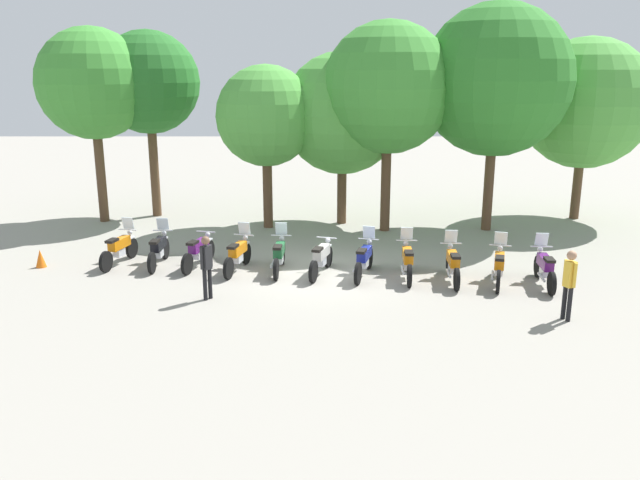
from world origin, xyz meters
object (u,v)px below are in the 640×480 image
Objects in this scene: person_0 at (568,279)px; person_1 at (205,263)px; motorcycle_6 at (363,259)px; tree_0 at (92,84)px; motorcycle_1 at (158,249)px; tree_3 at (341,114)px; motorcycle_10 at (544,267)px; tree_5 at (495,80)px; motorcycle_9 at (498,266)px; tree_6 at (584,103)px; motorcycle_7 at (406,260)px; tree_2 at (265,116)px; traffic_cone at (39,259)px; motorcycle_8 at (452,264)px; motorcycle_5 at (320,258)px; motorcycle_4 at (278,255)px; motorcycle_2 at (197,251)px; tree_1 at (147,83)px; motorcycle_0 at (118,248)px; motorcycle_3 at (237,254)px; tree_4 at (387,88)px.

person_0 is 8.99m from person_1.
motorcycle_6 is 13.02m from tree_0.
motorcycle_1 is 8.90m from tree_3.
motorcycle_10 is 9.30m from person_1.
tree_5 reaches higher than person_0.
person_1 is (-7.97, -1.28, 0.49)m from motorcycle_9.
person_0 is at bearing -111.85° from tree_6.
tree_6 is at bearing 4.94° from tree_3.
motorcycle_7 is 8.48m from tree_2.
tree_3 is at bearing 168.86° from tree_5.
person_1 is (-8.88, 1.45, -0.02)m from person_0.
tree_3 is 11.89× the size of traffic_cone.
person_1 reaches higher than motorcycle_8.
motorcycle_5 is at bearing -144.45° from tree_6.
motorcycle_7 is 1.29m from motorcycle_8.
tree_2 is (-0.76, 5.58, 3.67)m from motorcycle_4.
motorcycle_10 reaches higher than traffic_cone.
tree_6 is at bearing 24.97° from tree_5.
tree_6 reaches higher than person_0.
traffic_cone is at bearing 105.33° from motorcycle_2.
motorcycle_10 is 0.31× the size of tree_6.
traffic_cone is at bearing 101.84° from motorcycle_5.
motorcycle_7 is 13.26m from tree_1.
motorcycle_8 is 1.26× the size of person_0.
tree_6 is 12.90× the size of traffic_cone.
motorcycle_0 and motorcycle_3 have the same top height.
tree_1 is (-3.79, 9.99, 4.33)m from person_1.
motorcycle_6 reaches higher than motorcycle_5.
tree_1 is at bearing 178.27° from tree_6.
traffic_cone is (0.05, -6.16, -5.04)m from tree_0.
tree_2 is at bearing 44.60° from motorcycle_6.
tree_3 is (5.80, 5.63, 3.72)m from motorcycle_1.
motorcycle_0 and motorcycle_9 have the same top height.
motorcycle_2 is 0.35× the size of tree_2.
person_0 is at bearing -140.36° from motorcycle_8.
motorcycle_1 reaches higher than motorcycle_5.
motorcycle_0 is 1.01× the size of motorcycle_5.
tree_2 is (0.48, 5.51, 3.67)m from motorcycle_3.
tree_2 is 9.21m from traffic_cone.
motorcycle_8 is at bearing -85.61° from motorcycle_2.
motorcycle_9 is 10.56m from tree_6.
tree_2 reaches higher than person_0.
tree_5 is 1.15× the size of tree_6.
tree_4 is at bearing 22.96° from traffic_cone.
tree_5 reaches higher than motorcycle_9.
motorcycle_10 is at bearing -96.37° from motorcycle_4.
motorcycle_4 is at bearing -53.97° from tree_1.
tree_5 is (4.98, 5.61, 4.95)m from motorcycle_6.
motorcycle_9 is 13.65m from traffic_cone.
person_1 is (-9.21, -1.14, 0.49)m from motorcycle_10.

